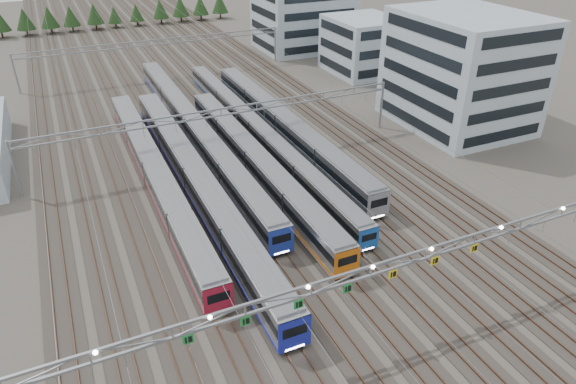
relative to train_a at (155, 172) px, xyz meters
name	(u,v)px	position (x,y,z in m)	size (l,w,h in m)	color
ground	(364,334)	(11.25, -35.21, -2.18)	(400.00, 400.00, 0.00)	#47423A
track_bed	(145,53)	(11.25, 64.79, -0.69)	(54.00, 260.00, 5.42)	#2D2823
train_a	(155,172)	(0.00, 0.00, 0.00)	(2.95, 55.87, 3.85)	black
train_b	(196,179)	(4.50, -4.14, 0.10)	(3.10, 61.26, 4.04)	black
train_c	(194,128)	(9.00, 12.51, 0.02)	(2.98, 68.80, 3.88)	black
train_d	(255,161)	(13.50, -2.61, 0.02)	(2.99, 51.06, 3.90)	black
train_e	(256,130)	(18.00, 8.32, -0.27)	(2.55, 66.93, 3.31)	black
train_f	(284,125)	(22.50, 7.53, 0.14)	(3.16, 55.43, 4.13)	black
gantry_near	(371,274)	(11.20, -35.33, 4.91)	(56.36, 0.61, 8.08)	gray
gantry_mid	(221,118)	(11.25, 4.79, 4.21)	(56.36, 0.36, 8.00)	gray
gantry_far	(156,47)	(11.25, 49.79, 4.21)	(56.36, 0.36, 8.00)	gray
depot_bldg_south	(462,71)	(52.06, 1.10, 7.12)	(18.00, 22.00, 18.59)	#95A8B2
depot_bldg_mid	(363,45)	(53.56, 33.72, 3.74)	(14.00, 16.00, 11.83)	#95A8B2
depot_bldg_north	(303,17)	(50.62, 57.89, 5.64)	(22.00, 18.00, 15.63)	#95A8B2
treeline	(93,15)	(4.05, 102.80, 2.06)	(81.20, 5.60, 7.02)	#332114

